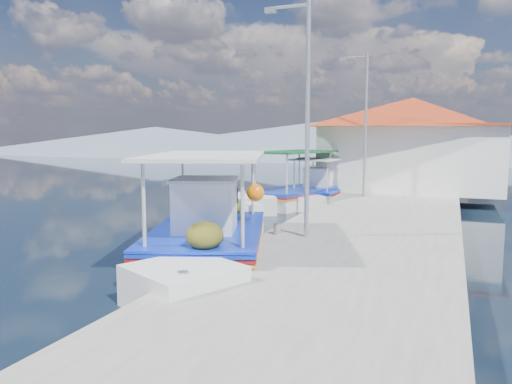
% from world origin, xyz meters
% --- Properties ---
extents(ground, '(160.00, 160.00, 0.00)m').
position_xyz_m(ground, '(0.00, 0.00, 0.00)').
color(ground, black).
rests_on(ground, ground).
extents(quay, '(5.00, 44.00, 0.50)m').
position_xyz_m(quay, '(5.90, 6.00, 0.25)').
color(quay, '#A39F98').
rests_on(quay, ground).
extents(bollards, '(0.20, 17.20, 0.30)m').
position_xyz_m(bollards, '(3.80, 5.25, 0.65)').
color(bollards, '#A5A8AD').
rests_on(bollards, quay).
extents(main_caique, '(4.53, 8.54, 2.97)m').
position_xyz_m(main_caique, '(2.55, 0.55, 0.57)').
color(main_caique, silver).
rests_on(main_caique, ground).
extents(caique_green_canopy, '(3.58, 6.83, 2.69)m').
position_xyz_m(caique_green_canopy, '(1.63, 10.39, 0.40)').
color(caique_green_canopy, silver).
rests_on(caique_green_canopy, ground).
extents(caique_blue_hull, '(2.91, 5.26, 1.00)m').
position_xyz_m(caique_blue_hull, '(0.01, 8.07, 0.27)').
color(caique_blue_hull, navy).
rests_on(caique_blue_hull, ground).
extents(caique_far, '(2.00, 6.53, 2.28)m').
position_xyz_m(caique_far, '(2.40, 12.01, 0.42)').
color(caique_far, silver).
rests_on(caique_far, ground).
extents(harbor_building, '(10.49, 10.49, 4.40)m').
position_xyz_m(harbor_building, '(6.20, 15.00, 2.78)').
color(harbor_building, white).
rests_on(harbor_building, quay).
extents(lamp_post_near, '(1.21, 0.14, 6.00)m').
position_xyz_m(lamp_post_near, '(4.51, 2.00, 3.85)').
color(lamp_post_near, '#A5A8AD').
rests_on(lamp_post_near, quay).
extents(lamp_post_far, '(1.21, 0.14, 6.00)m').
position_xyz_m(lamp_post_far, '(4.51, 11.00, 3.85)').
color(lamp_post_far, '#A5A8AD').
rests_on(lamp_post_far, quay).
extents(mountain_ridge, '(171.40, 96.00, 5.50)m').
position_xyz_m(mountain_ridge, '(6.54, 56.00, 2.04)').
color(mountain_ridge, slate).
rests_on(mountain_ridge, ground).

